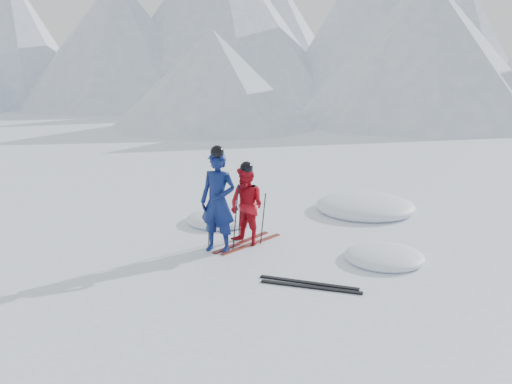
% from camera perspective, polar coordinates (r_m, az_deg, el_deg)
% --- Properties ---
extents(ground, '(160.00, 160.00, 0.00)m').
position_cam_1_polar(ground, '(9.96, 9.29, -8.04)').
color(ground, white).
rests_on(ground, ground).
extents(skier_blue, '(0.77, 0.54, 1.99)m').
position_cam_1_polar(skier_blue, '(10.50, -4.03, -1.05)').
color(skier_blue, '#0D1B53').
rests_on(skier_blue, ground).
extents(skier_red, '(0.89, 0.76, 1.61)m').
position_cam_1_polar(skier_red, '(10.94, -1.00, -1.48)').
color(skier_red, red).
rests_on(skier_red, ground).
extents(pole_blue_left, '(0.13, 0.09, 1.33)m').
position_cam_1_polar(pole_blue_left, '(10.86, -4.93, -2.39)').
color(pole_blue_left, black).
rests_on(pole_blue_left, ground).
extents(pole_blue_right, '(0.13, 0.08, 1.33)m').
position_cam_1_polar(pole_blue_right, '(10.67, -2.15, -2.64)').
color(pole_blue_right, black).
rests_on(pole_blue_right, ground).
extents(pole_red_left, '(0.11, 0.09, 1.07)m').
position_cam_1_polar(pole_red_left, '(11.36, -1.72, -2.32)').
color(pole_red_left, black).
rests_on(pole_red_left, ground).
extents(pole_red_right, '(0.11, 0.08, 1.07)m').
position_cam_1_polar(pole_red_right, '(11.00, 0.75, -2.84)').
color(pole_red_right, black).
rests_on(pole_red_right, ground).
extents(ski_worn_left, '(0.39, 1.69, 0.03)m').
position_cam_1_polar(ski_worn_left, '(11.22, -1.53, -5.30)').
color(ski_worn_left, black).
rests_on(ski_worn_left, ground).
extents(ski_worn_right, '(0.50, 1.67, 0.03)m').
position_cam_1_polar(ski_worn_right, '(11.11, -0.44, -5.49)').
color(ski_worn_right, black).
rests_on(ski_worn_right, ground).
extents(ski_loose_a, '(1.70, 0.33, 0.03)m').
position_cam_1_polar(ski_loose_a, '(9.27, 5.57, -9.49)').
color(ski_loose_a, black).
rests_on(ski_loose_a, ground).
extents(ski_loose_b, '(1.69, 0.39, 0.03)m').
position_cam_1_polar(ski_loose_b, '(9.10, 5.80, -9.93)').
color(ski_loose_b, black).
rests_on(ski_loose_b, ground).
extents(snow_lumps, '(5.58, 5.25, 0.54)m').
position_cam_1_polar(snow_lumps, '(13.10, 8.94, -2.79)').
color(snow_lumps, white).
rests_on(snow_lumps, ground).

